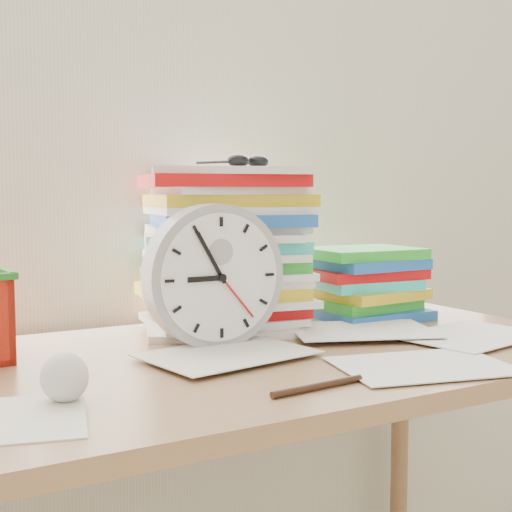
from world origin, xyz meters
TOP-DOWN VIEW (x-y plane):
  - curtain at (0.00, 1.98)m, footprint 2.40×0.01m
  - desk at (0.00, 1.60)m, footprint 1.40×0.70m
  - paper_stack at (0.10, 1.81)m, footprint 0.38×0.34m
  - clock at (0.00, 1.67)m, footprint 0.26×0.05m
  - sunglasses at (0.14, 1.78)m, footprint 0.15×0.13m
  - book_stack at (0.43, 1.77)m, footprint 0.26×0.20m
  - crumpled_ball at (-0.32, 1.47)m, footprint 0.07×0.07m
  - pen at (0.01, 1.34)m, footprint 0.16×0.02m
  - scattered_papers at (0.00, 1.60)m, footprint 1.26×0.42m

SIDE VIEW (x-z plane):
  - desk at x=0.00m, z-range 0.30..1.05m
  - pen at x=0.01m, z-range 0.75..0.76m
  - scattered_papers at x=0.00m, z-range 0.75..0.77m
  - crumpled_ball at x=-0.32m, z-range 0.75..0.82m
  - book_stack at x=0.43m, z-range 0.75..0.91m
  - clock at x=0.00m, z-range 0.75..1.01m
  - paper_stack at x=0.10m, z-range 0.75..1.08m
  - sunglasses at x=0.14m, z-range 1.08..1.11m
  - curtain at x=0.00m, z-range 0.05..2.55m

